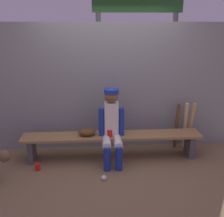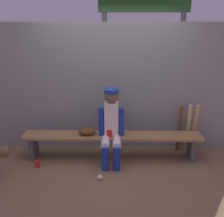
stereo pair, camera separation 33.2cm
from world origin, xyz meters
name	(u,v)px [view 1 (the left image)]	position (x,y,z in m)	size (l,w,h in m)	color
ground_plane	(112,158)	(0.00, 0.00, 0.00)	(30.00, 30.00, 0.00)	brown
chainlink_fence	(110,88)	(0.00, 0.47, 1.09)	(4.84, 0.03, 2.18)	gray
dugout_bench	(112,139)	(0.00, 0.00, 0.34)	(2.93, 0.36, 0.43)	olive
player_seated	(112,125)	(-0.01, -0.10, 0.64)	(0.41, 0.55, 1.19)	silver
baseball_glove	(87,132)	(-0.41, 0.00, 0.49)	(0.28, 0.20, 0.12)	#593819
bat_wood_dark	(177,126)	(1.17, 0.30, 0.42)	(0.06, 0.06, 0.84)	brown
bat_wood_natural	(185,125)	(1.32, 0.32, 0.43)	(0.06, 0.06, 0.85)	tan
bat_wood_tan	(191,125)	(1.43, 0.31, 0.43)	(0.06, 0.06, 0.87)	tan
baseball	(104,178)	(-0.16, -0.65, 0.04)	(0.07, 0.07, 0.07)	white
cup_on_ground	(38,167)	(-1.17, -0.31, 0.06)	(0.08, 0.08, 0.11)	red
cup_on_bench	(110,133)	(-0.04, -0.06, 0.48)	(0.08, 0.08, 0.11)	red
scoreboard	(140,5)	(0.64, 1.44, 2.48)	(2.04, 0.27, 3.58)	#3F3F42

